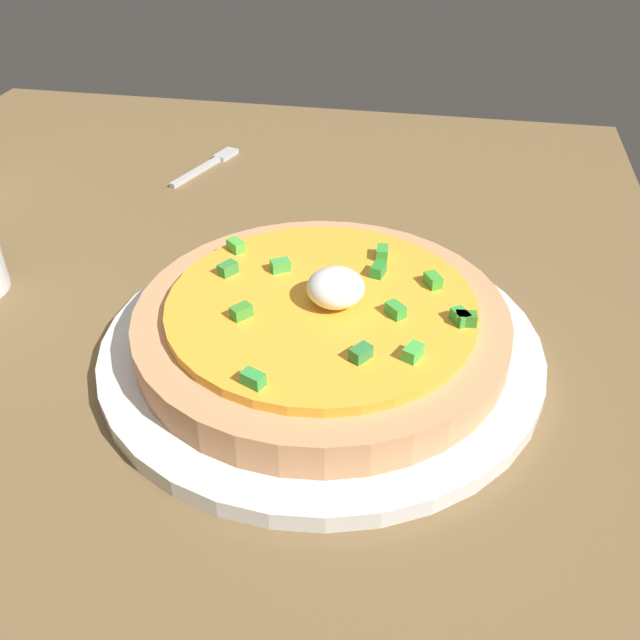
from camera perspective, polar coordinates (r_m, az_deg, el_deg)
name	(u,v)px	position (r cm, az deg, el deg)	size (l,w,h in cm)	color
dining_table	(155,352)	(52.55, -13.12, -2.52)	(95.84, 76.50, 3.19)	brown
plate	(320,351)	(47.69, 0.00, -2.54)	(29.50, 29.50, 1.22)	silver
pizza	(320,326)	(46.39, 0.03, -0.45)	(24.59, 24.59, 5.51)	tan
fork	(210,164)	(76.17, -8.82, 12.29)	(10.12, 4.33, 0.50)	#B7B7BC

